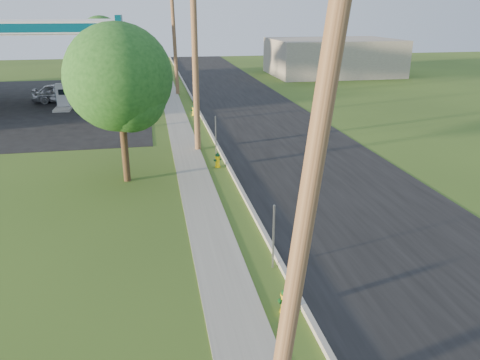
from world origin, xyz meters
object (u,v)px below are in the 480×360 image
at_px(utility_pole_near, 312,172).
at_px(tree_lot, 102,40).
at_px(fuel_pump_se, 71,91).
at_px(car_silver, 61,93).
at_px(hydrant_mid, 218,160).
at_px(utility_pole_far, 174,38).
at_px(hydrant_far, 194,110).
at_px(hydrant_near, 285,301).
at_px(fuel_pump_ne, 63,99).
at_px(price_pylon, 120,40).
at_px(utility_pole_mid, 195,55).
at_px(tree_verge, 121,82).

relative_size(utility_pole_near, tree_lot, 1.43).
bearing_deg(fuel_pump_se, car_silver, -115.76).
height_order(utility_pole_near, fuel_pump_se, utility_pole_near).
relative_size(fuel_pump_se, hydrant_mid, 4.42).
distance_m(utility_pole_far, car_silver, 10.52).
xyz_separation_m(tree_lot, hydrant_far, (7.38, -17.64, -3.90)).
bearing_deg(hydrant_near, fuel_pump_ne, 108.77).
height_order(price_pylon, tree_lot, price_pylon).
bearing_deg(hydrant_mid, tree_lot, 103.97).
bearing_deg(tree_lot, fuel_pump_se, -102.96).
bearing_deg(car_silver, utility_pole_near, -164.21).
xyz_separation_m(utility_pole_near, fuel_pump_se, (-8.90, 35.00, -4.08)).
bearing_deg(utility_pole_mid, tree_verge, -128.29).
bearing_deg(fuel_pump_ne, utility_pole_near, -73.98).
bearing_deg(fuel_pump_se, hydrant_mid, -64.85).
bearing_deg(utility_pole_mid, hydrant_mid, -79.41).
distance_m(utility_pole_near, price_pylon, 23.83).
height_order(utility_pole_far, car_silver, utility_pole_far).
relative_size(utility_pole_far, tree_verge, 1.41).
height_order(fuel_pump_se, price_pylon, price_pylon).
xyz_separation_m(tree_verge, tree_lot, (-3.25, 30.77, -0.08)).
relative_size(utility_pole_far, hydrant_far, 12.88).
relative_size(utility_pole_mid, tree_lot, 1.48).
xyz_separation_m(utility_pole_mid, hydrant_mid, (0.61, -3.25, -4.60)).
distance_m(utility_pole_far, price_pylon, 13.11).
relative_size(hydrant_near, hydrant_mid, 0.96).
height_order(fuel_pump_se, hydrant_near, fuel_pump_se).
bearing_deg(tree_verge, utility_pole_mid, 51.71).
bearing_deg(price_pylon, car_silver, 118.34).
bearing_deg(price_pylon, utility_pole_mid, -54.66).
height_order(hydrant_near, car_silver, car_silver).
xyz_separation_m(utility_pole_mid, tree_verge, (-3.50, -4.44, -0.61)).
distance_m(fuel_pump_se, tree_lot, 10.21).
bearing_deg(utility_pole_far, hydrant_near, -88.95).
bearing_deg(hydrant_far, utility_pole_mid, -94.16).
height_order(price_pylon, hydrant_mid, price_pylon).
xyz_separation_m(fuel_pump_se, car_silver, (-0.57, -1.18, 0.04)).
relative_size(utility_pole_far, hydrant_near, 13.66).
xyz_separation_m(utility_pole_near, utility_pole_mid, (-0.00, 18.00, 0.15)).
distance_m(utility_pole_near, car_silver, 35.35).
bearing_deg(hydrant_mid, tree_verge, -163.91).
distance_m(tree_lot, hydrant_far, 19.52).
height_order(utility_pole_mid, fuel_pump_se, utility_pole_mid).
relative_size(hydrant_mid, car_silver, 0.16).
height_order(fuel_pump_ne, hydrant_near, fuel_pump_ne).
distance_m(utility_pole_far, hydrant_near, 33.27).
distance_m(tree_verge, tree_lot, 30.94).
height_order(price_pylon, hydrant_far, price_pylon).
distance_m(price_pylon, hydrant_mid, 11.08).
relative_size(utility_pole_mid, tree_verge, 1.45).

